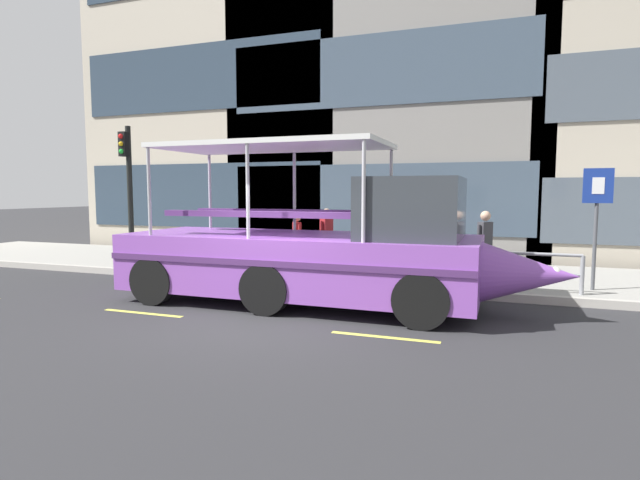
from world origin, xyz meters
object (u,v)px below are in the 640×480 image
(parking_sign, at_px, (597,208))
(pedestrian_near_bow, at_px, (485,240))
(duck_tour_boat, at_px, (322,252))
(traffic_light_pole, at_px, (128,181))
(pedestrian_mid_left, at_px, (327,235))
(pedestrian_mid_right, at_px, (297,236))
(leaned_bicycle, at_px, (162,254))

(parking_sign, xyz_separation_m, pedestrian_near_bow, (-2.32, -0.01, -0.78))
(pedestrian_near_bow, bearing_deg, duck_tour_boat, -139.57)
(traffic_light_pole, height_order, pedestrian_near_bow, traffic_light_pole)
(pedestrian_mid_left, bearing_deg, pedestrian_near_bow, -1.31)
(parking_sign, height_order, pedestrian_near_bow, parking_sign)
(traffic_light_pole, height_order, pedestrian_mid_right, traffic_light_pole)
(pedestrian_near_bow, bearing_deg, pedestrian_mid_right, 173.68)
(duck_tour_boat, distance_m, pedestrian_mid_right, 3.75)
(duck_tour_boat, distance_m, pedestrian_mid_left, 2.89)
(parking_sign, bearing_deg, pedestrian_mid_right, 175.73)
(parking_sign, bearing_deg, traffic_light_pole, -179.39)
(pedestrian_near_bow, distance_m, pedestrian_mid_right, 5.07)
(traffic_light_pole, bearing_deg, pedestrian_mid_left, 1.98)
(traffic_light_pole, xyz_separation_m, duck_tour_boat, (7.10, -2.54, -1.57))
(traffic_light_pole, relative_size, leaned_bicycle, 2.37)
(traffic_light_pole, distance_m, pedestrian_near_bow, 10.33)
(pedestrian_mid_left, height_order, pedestrian_mid_right, pedestrian_mid_left)
(duck_tour_boat, bearing_deg, leaned_bicycle, 157.71)
(duck_tour_boat, bearing_deg, pedestrian_near_bow, 40.43)
(traffic_light_pole, distance_m, duck_tour_boat, 7.71)
(traffic_light_pole, height_order, leaned_bicycle, traffic_light_pole)
(traffic_light_pole, distance_m, pedestrian_mid_left, 6.41)
(parking_sign, distance_m, pedestrian_mid_right, 7.43)
(pedestrian_near_bow, relative_size, pedestrian_mid_right, 1.10)
(parking_sign, height_order, pedestrian_mid_left, parking_sign)
(pedestrian_mid_right, bearing_deg, duck_tour_boat, -59.36)
(duck_tour_boat, relative_size, pedestrian_mid_left, 5.33)
(traffic_light_pole, relative_size, parking_sign, 1.53)
(pedestrian_near_bow, bearing_deg, pedestrian_mid_left, 178.69)
(leaned_bicycle, height_order, duck_tour_boat, duck_tour_boat)
(parking_sign, xyz_separation_m, pedestrian_mid_left, (-6.31, 0.08, -0.78))
(traffic_light_pole, relative_size, pedestrian_near_bow, 2.38)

